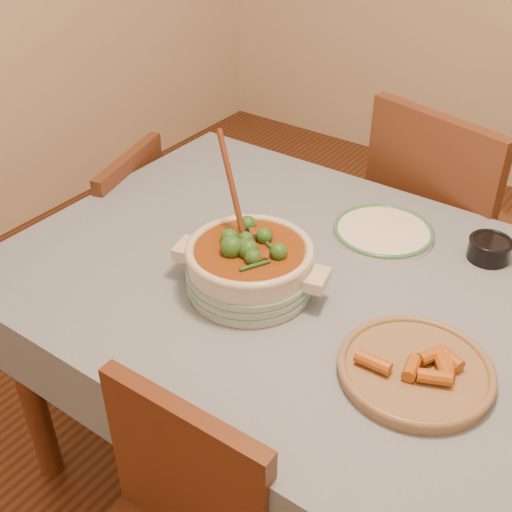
% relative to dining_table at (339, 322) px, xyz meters
% --- Properties ---
extents(floor, '(4.50, 4.50, 0.00)m').
position_rel_dining_table_xyz_m(floor, '(0.00, 0.00, -0.66)').
color(floor, '#442113').
rests_on(floor, ground).
extents(dining_table, '(1.68, 1.08, 0.76)m').
position_rel_dining_table_xyz_m(dining_table, '(0.00, 0.00, 0.00)').
color(dining_table, brown).
rests_on(dining_table, floor).
extents(stew_casserole, '(0.38, 0.35, 0.35)m').
position_rel_dining_table_xyz_m(stew_casserole, '(-0.18, -0.12, 0.17)').
color(stew_casserole, beige).
rests_on(stew_casserole, dining_table).
extents(white_plate, '(0.32, 0.32, 0.02)m').
position_rel_dining_table_xyz_m(white_plate, '(-0.03, 0.28, 0.10)').
color(white_plate, white).
rests_on(white_plate, dining_table).
extents(condiment_bowl, '(0.13, 0.13, 0.06)m').
position_rel_dining_table_xyz_m(condiment_bowl, '(0.23, 0.34, 0.12)').
color(condiment_bowl, black).
rests_on(condiment_bowl, dining_table).
extents(fried_plate, '(0.40, 0.40, 0.05)m').
position_rel_dining_table_xyz_m(fried_plate, '(0.25, -0.15, 0.11)').
color(fried_plate, '#997854').
rests_on(fried_plate, dining_table).
extents(chair_far, '(0.56, 0.56, 0.99)m').
position_rel_dining_table_xyz_m(chair_far, '(-0.01, 0.72, -0.11)').
color(chair_far, brown).
rests_on(chair_far, floor).
extents(chair_left, '(0.46, 0.46, 0.81)m').
position_rel_dining_table_xyz_m(chair_left, '(-0.96, 0.13, -0.21)').
color(chair_left, brown).
rests_on(chair_left, floor).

